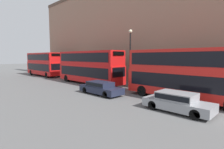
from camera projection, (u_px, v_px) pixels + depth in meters
The scene contains 7 objects.
bus_leading at pixel (186, 72), 14.69m from camera, with size 2.59×10.38×4.37m.
bus_second_in_queue at pixel (89, 66), 23.95m from camera, with size 2.59×11.19×4.46m.
bus_third_in_queue at pixel (44, 63), 33.86m from camera, with size 2.59×10.32×4.44m.
car_dark_sedan at pixel (177, 101), 11.87m from camera, with size 1.89×4.49×1.31m.
car_hatchback at pixel (101, 87), 17.37m from camera, with size 1.82×4.76×1.25m.
street_lamp at pixel (130, 52), 21.37m from camera, with size 0.44×0.44×7.00m.
pedestrian at pixel (101, 77), 25.84m from camera, with size 0.36×0.36×1.69m.
Camera 1 is at (-13.19, -0.54, 3.72)m, focal length 28.00 mm.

